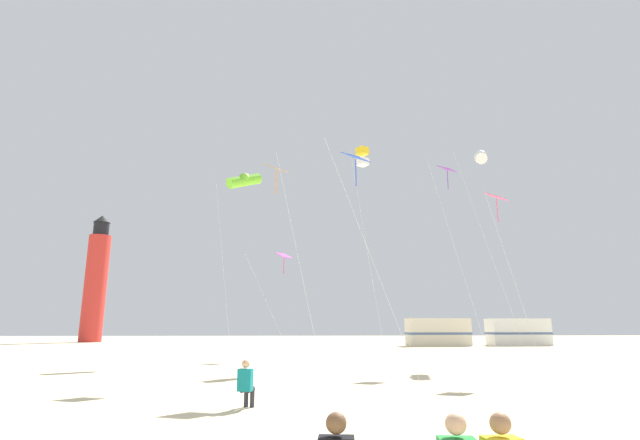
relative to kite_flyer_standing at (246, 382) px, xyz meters
name	(u,v)px	position (x,y,z in m)	size (l,w,h in m)	color
kite_flyer_standing	(246,382)	(0.00, 0.00, 0.00)	(0.42, 0.55, 1.16)	#147F84
kite_diamond_magenta	(283,259)	(0.37, 18.87, 5.70)	(3.18, 3.11, 6.76)	silver
kite_box_gold	(362,157)	(5.23, 15.22, 11.55)	(1.87, 1.39, 12.76)	silver
kite_tube_lime	(244,180)	(-2.23, 17.69, 10.69)	(3.05, 2.94, 12.01)	silver
kite_diamond_blue	(357,165)	(3.53, 5.28, 7.54)	(3.27, 2.51, 8.70)	silver
kite_diamond_orange	(278,176)	(0.34, 8.23, 7.99)	(2.72, 2.72, 9.18)	silver
kite_diamond_rainbow	(497,203)	(10.17, 7.81, 6.76)	(1.95, 1.60, 7.86)	silver
kite_diamond_violet	(448,177)	(9.72, 12.88, 9.60)	(2.63, 2.06, 10.91)	silver
kite_tube_white	(481,158)	(13.12, 16.27, 12.03)	(3.15, 3.44, 13.35)	silver
lighthouse_distant	(96,281)	(-25.26, 52.43, 7.22)	(2.80, 2.80, 16.80)	red
rv_van_cream	(438,332)	(16.05, 37.60, 0.78)	(6.59, 2.80, 2.80)	beige
rv_van_white	(518,332)	(25.00, 38.53, 0.78)	(6.57, 2.72, 2.80)	white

